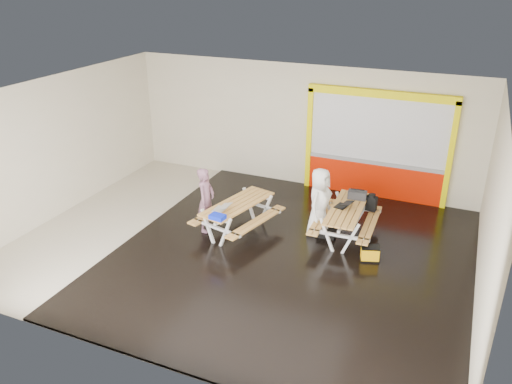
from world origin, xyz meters
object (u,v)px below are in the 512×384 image
at_px(fluke_bag, 370,254).
at_px(person_right, 319,203).
at_px(dark_case, 326,233).
at_px(picnic_table_right, 346,215).
at_px(blue_pouch, 217,217).
at_px(person_left, 206,200).
at_px(picnic_table_left, 238,210).
at_px(backpack, 371,202).
at_px(laptop_left, 222,208).
at_px(laptop_right, 344,205).
at_px(toolbox, 357,195).

bearing_deg(fluke_bag, person_right, 151.48).
distance_m(person_right, dark_case, 0.75).
bearing_deg(picnic_table_right, blue_pouch, -145.69).
xyz_separation_m(person_left, blue_pouch, (0.67, -0.71, 0.01)).
height_order(picnic_table_left, blue_pouch, blue_pouch).
bearing_deg(backpack, laptop_left, -147.73).
relative_size(person_left, dark_case, 3.56).
relative_size(picnic_table_left, person_right, 1.35).
relative_size(picnic_table_left, laptop_left, 5.93).
xyz_separation_m(picnic_table_right, dark_case, (-0.42, -0.14, -0.48)).
height_order(picnic_table_left, person_left, person_left).
bearing_deg(picnic_table_left, picnic_table_right, 17.79).
bearing_deg(person_right, fluke_bag, -111.56).
distance_m(picnic_table_left, picnic_table_right, 2.54).
height_order(picnic_table_right, blue_pouch, blue_pouch).
bearing_deg(person_right, picnic_table_right, -76.53).
bearing_deg(fluke_bag, person_left, -177.75).
bearing_deg(backpack, laptop_right, -129.23).
bearing_deg(toolbox, dark_case, -125.48).
xyz_separation_m(toolbox, backpack, (0.34, 0.06, -0.16)).
distance_m(person_left, blue_pouch, 0.97).
bearing_deg(picnic_table_left, laptop_left, -109.35).
bearing_deg(person_left, fluke_bag, -92.87).
xyz_separation_m(blue_pouch, dark_case, (2.05, 1.54, -0.72)).
bearing_deg(laptop_right, person_left, -162.06).
distance_m(backpack, dark_case, 1.32).
bearing_deg(person_left, toolbox, -69.33).
xyz_separation_m(picnic_table_left, fluke_bag, (3.17, -0.05, -0.41)).
height_order(laptop_left, backpack, laptop_left).
relative_size(dark_case, fluke_bag, 0.98).
bearing_deg(fluke_bag, picnic_table_right, 132.28).
bearing_deg(laptop_left, person_left, 153.10).
bearing_deg(laptop_left, backpack, 32.27).
bearing_deg(toolbox, person_right, -138.28).
bearing_deg(person_left, picnic_table_left, -79.16).
bearing_deg(picnic_table_left, fluke_bag, -0.98).
bearing_deg(backpack, picnic_table_right, -124.03).
height_order(laptop_left, laptop_right, laptop_left).
bearing_deg(laptop_right, picnic_table_left, -161.45).
height_order(laptop_left, toolbox, toolbox).
bearing_deg(picnic_table_right, fluke_bag, -47.72).
bearing_deg(laptop_left, dark_case, 27.32).
relative_size(picnic_table_left, person_left, 1.45).
distance_m(person_left, backpack, 3.93).
bearing_deg(blue_pouch, picnic_table_left, 86.41).
relative_size(laptop_left, dark_case, 0.87).
distance_m(person_left, toolbox, 3.60).
bearing_deg(toolbox, blue_pouch, -138.55).
bearing_deg(laptop_left, laptop_right, 26.91).
bearing_deg(blue_pouch, picnic_table_right, 34.31).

